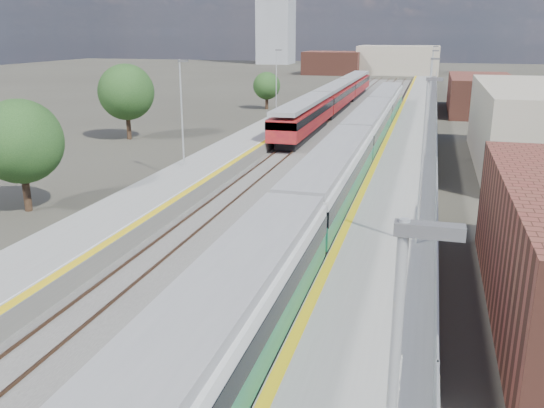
% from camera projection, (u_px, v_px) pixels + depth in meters
% --- Properties ---
extents(ground, '(320.00, 320.00, 0.00)m').
position_uv_depth(ground, '(353.00, 146.00, 54.28)').
color(ground, '#47443A').
rests_on(ground, ground).
extents(ballast_bed, '(10.50, 155.00, 0.06)m').
position_uv_depth(ballast_bed, '(334.00, 140.00, 57.15)').
color(ballast_bed, '#565451').
rests_on(ballast_bed, ground).
extents(tracks, '(8.96, 160.00, 0.17)m').
position_uv_depth(tracks, '(342.00, 137.00, 58.53)').
color(tracks, '#4C3323').
rests_on(tracks, ground).
extents(platform_right, '(4.70, 155.00, 8.52)m').
position_uv_depth(platform_right, '(412.00, 139.00, 55.09)').
color(platform_right, slate).
rests_on(platform_right, ground).
extents(platform_left, '(4.30, 155.00, 8.52)m').
position_uv_depth(platform_left, '(268.00, 132.00, 58.72)').
color(platform_left, slate).
rests_on(platform_left, ground).
extents(buildings, '(72.00, 185.50, 40.00)m').
position_uv_depth(buildings, '(329.00, 30.00, 137.65)').
color(buildings, brown).
rests_on(buildings, ground).
extents(green_train, '(2.82, 78.53, 3.10)m').
position_uv_depth(green_train, '(354.00, 146.00, 42.91)').
color(green_train, black).
rests_on(green_train, ground).
extents(red_train, '(2.85, 57.77, 3.60)m').
position_uv_depth(red_train, '(335.00, 97.00, 76.10)').
color(red_train, black).
rests_on(red_train, ground).
extents(tree_a, '(4.94, 4.94, 6.69)m').
position_uv_depth(tree_a, '(20.00, 142.00, 33.44)').
color(tree_a, '#382619').
rests_on(tree_a, ground).
extents(tree_b, '(5.47, 5.47, 7.41)m').
position_uv_depth(tree_b, '(126.00, 92.00, 56.40)').
color(tree_b, '#382619').
rests_on(tree_b, ground).
extents(tree_c, '(3.76, 3.76, 5.09)m').
position_uv_depth(tree_c, '(267.00, 86.00, 79.29)').
color(tree_c, '#382619').
rests_on(tree_c, ground).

